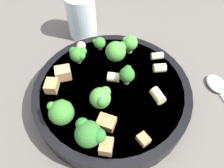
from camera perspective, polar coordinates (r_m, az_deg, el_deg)
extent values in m
plane|color=#5B5651|center=(0.42, 0.00, -4.08)|extent=(2.00, 2.00, 0.00)
cylinder|color=black|center=(0.41, 0.00, -2.54)|extent=(0.29, 0.29, 0.04)
cylinder|color=beige|center=(0.39, 0.00, -1.14)|extent=(0.26, 0.26, 0.01)
torus|color=black|center=(0.39, 0.00, -1.06)|extent=(0.28, 0.28, 0.00)
cylinder|color=#84AD60|center=(0.45, -3.16, 9.57)|extent=(0.01, 0.01, 0.01)
sphere|color=#387A2D|center=(0.45, -3.23, 10.67)|extent=(0.02, 0.02, 0.02)
sphere|color=#3A7430|center=(0.45, -4.23, 11.02)|extent=(0.01, 0.01, 0.01)
sphere|color=#337728|center=(0.45, -4.53, 11.05)|extent=(0.01, 0.01, 0.01)
sphere|color=#34762C|center=(0.45, -3.84, 11.18)|extent=(0.01, 0.01, 0.01)
cylinder|color=#84AD60|center=(0.45, 4.60, 9.08)|extent=(0.01, 0.01, 0.01)
sphere|color=#478E38|center=(0.44, 4.74, 10.65)|extent=(0.03, 0.03, 0.03)
sphere|color=#447D35|center=(0.44, 4.44, 11.89)|extent=(0.01, 0.01, 0.01)
sphere|color=#488839|center=(0.43, 3.63, 11.37)|extent=(0.01, 0.01, 0.01)
cylinder|color=#9EC175|center=(0.43, -8.70, 6.18)|extent=(0.01, 0.01, 0.01)
sphere|color=#387A2D|center=(0.42, -8.95, 7.61)|extent=(0.03, 0.03, 0.03)
sphere|color=#307D2A|center=(0.41, -7.94, 7.21)|extent=(0.01, 0.01, 0.01)
sphere|color=#327F29|center=(0.42, -7.69, 8.45)|extent=(0.02, 0.02, 0.02)
sphere|color=#31782F|center=(0.42, -10.05, 8.46)|extent=(0.02, 0.02, 0.02)
cylinder|color=#9EC175|center=(0.34, -5.94, -14.13)|extent=(0.01, 0.01, 0.01)
sphere|color=#2D6B28|center=(0.32, -6.21, -12.86)|extent=(0.04, 0.04, 0.04)
sphere|color=#276E27|center=(0.32, -7.75, -10.42)|extent=(0.02, 0.02, 0.02)
sphere|color=#2A6A2A|center=(0.31, -3.48, -13.29)|extent=(0.02, 0.02, 0.02)
sphere|color=#286A2A|center=(0.33, -7.02, -10.92)|extent=(0.02, 0.02, 0.02)
cylinder|color=#84AD60|center=(0.43, 0.93, 6.86)|extent=(0.01, 0.01, 0.01)
sphere|color=#478E38|center=(0.42, 0.96, 8.46)|extent=(0.04, 0.04, 0.04)
sphere|color=#419334|center=(0.42, 2.50, 10.06)|extent=(0.01, 0.01, 0.01)
sphere|color=#3D8738|center=(0.42, 2.38, 9.37)|extent=(0.02, 0.02, 0.02)
sphere|color=#4A8B39|center=(0.42, -0.56, 8.67)|extent=(0.02, 0.02, 0.02)
cylinder|color=#9EC175|center=(0.36, -12.57, -8.67)|extent=(0.01, 0.01, 0.01)
sphere|color=#387A2D|center=(0.35, -13.09, -7.27)|extent=(0.04, 0.04, 0.04)
sphere|color=#32742A|center=(0.35, -11.88, -5.87)|extent=(0.02, 0.02, 0.02)
sphere|color=#368027|center=(0.35, -15.53, -5.61)|extent=(0.01, 0.01, 0.01)
sphere|color=#386D2C|center=(0.35, -12.98, -5.23)|extent=(0.02, 0.02, 0.02)
cylinder|color=#9EC175|center=(0.36, -2.98, -5.31)|extent=(0.01, 0.01, 0.02)
sphere|color=#478E38|center=(0.35, -3.10, -3.68)|extent=(0.03, 0.03, 0.03)
sphere|color=#3E7939|center=(0.34, -2.61, -4.42)|extent=(0.02, 0.02, 0.02)
sphere|color=#478939|center=(0.35, -1.75, -2.06)|extent=(0.02, 0.02, 0.02)
cylinder|color=#84AD60|center=(0.39, 3.81, 1.02)|extent=(0.01, 0.01, 0.01)
sphere|color=#2D6B28|center=(0.38, 3.93, 2.43)|extent=(0.03, 0.03, 0.03)
sphere|color=#2F5E27|center=(0.39, 4.45, 3.70)|extent=(0.01, 0.01, 0.01)
sphere|color=#276A24|center=(0.38, 4.14, 3.84)|extent=(0.01, 0.01, 0.01)
cylinder|color=beige|center=(0.45, -8.17, 9.18)|extent=(0.03, 0.03, 0.02)
cylinder|color=beige|center=(0.38, 11.88, -3.00)|extent=(0.03, 0.03, 0.02)
cylinder|color=beige|center=(0.44, 11.71, 7.20)|extent=(0.03, 0.03, 0.01)
cylinder|color=beige|center=(0.42, 12.33, 4.12)|extent=(0.03, 0.03, 0.02)
cylinder|color=beige|center=(0.39, 0.44, 1.80)|extent=(0.03, 0.03, 0.02)
cube|color=tan|center=(0.40, -15.48, -0.44)|extent=(0.03, 0.03, 0.02)
cube|color=tan|center=(0.41, -12.64, 2.79)|extent=(0.03, 0.03, 0.02)
cube|color=#A87A4C|center=(0.33, -1.52, -15.95)|extent=(0.03, 0.03, 0.02)
cube|color=#A87A4C|center=(0.35, -1.50, -10.03)|extent=(0.03, 0.03, 0.02)
cube|color=#A87A4C|center=(0.34, 8.23, -14.07)|extent=(0.02, 0.02, 0.01)
cylinder|color=silver|center=(0.53, -7.99, 17.20)|extent=(0.07, 0.07, 0.10)
cylinder|color=silver|center=(0.54, -7.67, 14.96)|extent=(0.06, 0.06, 0.05)
ellipsoid|color=#B2B2B7|center=(0.49, 25.57, 0.06)|extent=(0.06, 0.06, 0.01)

